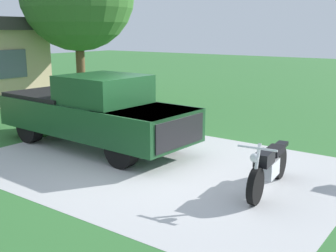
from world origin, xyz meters
TOP-DOWN VIEW (x-y plane):
  - ground_plane at (0.00, 0.00)m, footprint 80.00×80.00m
  - driveway_pad at (0.00, 0.00)m, footprint 5.95×8.30m
  - motorcycle at (0.03, -2.67)m, footprint 2.21×0.70m
  - pickup_truck at (0.28, 2.31)m, footprint 2.23×5.70m

SIDE VIEW (x-z plane):
  - ground_plane at x=0.00m, z-range 0.00..0.00m
  - driveway_pad at x=0.00m, z-range 0.00..0.01m
  - motorcycle at x=0.03m, z-range -0.07..1.02m
  - pickup_truck at x=0.28m, z-range 0.00..1.90m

